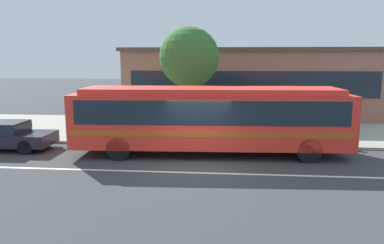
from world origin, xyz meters
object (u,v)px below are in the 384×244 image
(transit_bus, at_px, (211,116))
(pedestrian_walking_along_curb, at_px, (318,119))
(pedestrian_waiting_near_sign, at_px, (124,116))
(street_tree_near_stop, at_px, (189,58))
(pedestrian_standing_by_tree, at_px, (303,121))
(bus_stop_sign, at_px, (317,113))

(transit_bus, distance_m, pedestrian_walking_along_curb, 5.92)
(pedestrian_waiting_near_sign, distance_m, street_tree_near_stop, 4.72)
(pedestrian_standing_by_tree, bearing_deg, pedestrian_walking_along_curb, 15.20)
(pedestrian_walking_along_curb, height_order, street_tree_near_stop, street_tree_near_stop)
(bus_stop_sign, bearing_deg, pedestrian_waiting_near_sign, 173.69)
(transit_bus, bearing_deg, street_tree_near_stop, 106.86)
(transit_bus, height_order, pedestrian_waiting_near_sign, transit_bus)
(pedestrian_waiting_near_sign, height_order, pedestrian_standing_by_tree, pedestrian_waiting_near_sign)
(pedestrian_waiting_near_sign, distance_m, pedestrian_standing_by_tree, 9.10)
(pedestrian_waiting_near_sign, height_order, pedestrian_walking_along_curb, pedestrian_walking_along_curb)
(pedestrian_waiting_near_sign, relative_size, pedestrian_standing_by_tree, 1.04)
(pedestrian_standing_by_tree, distance_m, bus_stop_sign, 0.93)
(transit_bus, distance_m, pedestrian_standing_by_tree, 5.14)
(pedestrian_standing_by_tree, bearing_deg, transit_bus, -150.14)
(transit_bus, relative_size, pedestrian_waiting_near_sign, 6.84)
(transit_bus, bearing_deg, pedestrian_standing_by_tree, 29.86)
(pedestrian_walking_along_curb, height_order, bus_stop_sign, bus_stop_sign)
(pedestrian_waiting_near_sign, xyz_separation_m, street_tree_near_stop, (3.29, 1.49, 3.03))
(pedestrian_standing_by_tree, relative_size, street_tree_near_stop, 0.29)
(pedestrian_walking_along_curb, bearing_deg, pedestrian_standing_by_tree, -164.80)
(pedestrian_standing_by_tree, height_order, bus_stop_sign, bus_stop_sign)
(pedestrian_walking_along_curb, bearing_deg, bus_stop_sign, -109.90)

